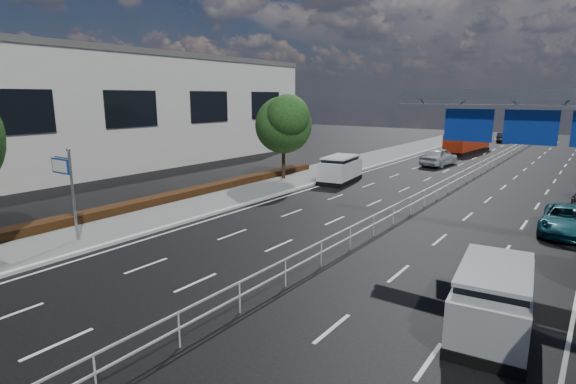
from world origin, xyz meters
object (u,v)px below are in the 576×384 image
Objects in this scene: toilet_sign at (66,178)px; silver_minivan at (493,299)px; red_bus at (467,140)px; near_car_silver at (439,157)px; parked_car_teal at (567,220)px; white_minivan at (340,169)px; overhead_gantry at (552,120)px; near_car_dark at (503,137)px.

silver_minivan is (17.45, 2.61, -2.01)m from toilet_sign.
red_bus is 12.26m from near_car_silver.
toilet_sign reaches higher than silver_minivan.
red_bus is 2.06× the size of parked_car_teal.
white_minivan is at bearing 81.47° from toilet_sign.
overhead_gantry is 25.69m from near_car_silver.
white_minivan reaches higher than silver_minivan.
white_minivan is 1.02× the size of silver_minivan.
near_car_silver is 1.06× the size of parked_car_teal.
parked_car_teal is (12.29, -30.37, -0.85)m from red_bus.
toilet_sign is 0.91× the size of parked_car_teal.
overhead_gantry is at bearing -41.43° from white_minivan.
near_car_dark is (7.17, 60.67, -2.27)m from toilet_sign.
near_car_silver is (3.63, 12.83, -0.13)m from white_minivan.
toilet_sign is at bearing -150.40° from overhead_gantry.
parked_car_teal is (11.24, -46.07, -0.02)m from near_car_dark.
near_car_silver is at bearing 116.03° from overhead_gantry.
toilet_sign is 1.05× the size of near_car_dark.
toilet_sign is at bearing -92.97° from red_bus.
near_car_silver is (-11.08, 22.69, -4.75)m from overhead_gantry.
toilet_sign is 61.13m from near_car_dark.
parked_car_teal is at bearing 81.05° from overhead_gantry.
toilet_sign is 20.23m from white_minivan.
overhead_gantry is at bearing 81.60° from silver_minivan.
overhead_gantry is 18.30m from white_minivan.
parked_car_teal is at bearing 78.89° from silver_minivan.
near_car_silver is 32.02m from silver_minivan.
red_bus is at bearing 75.29° from white_minivan.
toilet_sign is at bearing -178.04° from silver_minivan.
toilet_sign is 23.61m from parked_car_teal.
overhead_gantry reaches higher than toilet_sign.
white_minivan is at bearing -92.35° from red_bus.
silver_minivan is (10.84, -30.13, 0.08)m from near_car_silver.
silver_minivan is 12.03m from parked_car_teal.
parked_car_teal is at bearing -26.60° from white_minivan.
silver_minivan is at bearing -57.68° from white_minivan.
toilet_sign reaches higher than white_minivan.
white_minivan is 22.55m from silver_minivan.
parked_car_teal is at bearing 38.41° from toilet_sign.
near_car_dark reaches higher than parked_car_teal.
white_minivan is at bearing 160.04° from parked_car_teal.
near_car_silver reaches higher than parked_car_teal.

